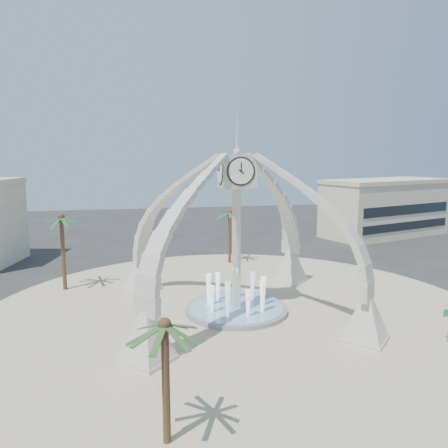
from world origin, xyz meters
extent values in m
plane|color=#282828|center=(0.00, 0.00, 0.00)|extent=(140.00, 140.00, 0.00)
cylinder|color=#C5B693|center=(0.00, 0.00, 0.03)|extent=(40.00, 40.00, 0.06)
cube|color=#BAB4A5|center=(0.00, 0.00, 4.90)|extent=(0.55, 0.55, 9.80)
cube|color=#BAB4A5|center=(0.00, 0.00, 11.05)|extent=(2.50, 2.50, 2.50)
cone|color=#BAB4A5|center=(0.00, 0.00, 14.30)|extent=(0.20, 0.20, 4.00)
cylinder|color=white|center=(0.00, -1.29, 11.05)|extent=(1.84, 0.04, 1.84)
pyramid|color=#BAB4A5|center=(7.07, 7.07, 1.60)|extent=(3.80, 3.80, 3.20)
pyramid|color=#BAB4A5|center=(-7.07, 7.07, 1.60)|extent=(3.80, 3.80, 3.20)
pyramid|color=#BAB4A5|center=(-7.07, -7.07, 1.60)|extent=(3.80, 3.80, 3.20)
pyramid|color=#BAB4A5|center=(7.07, -7.07, 1.60)|extent=(3.80, 3.80, 3.20)
cylinder|color=gray|center=(0.00, 0.00, 0.20)|extent=(8.00, 8.00, 0.40)
cylinder|color=#80A9BF|center=(0.00, 0.00, 0.42)|extent=(7.40, 7.40, 0.04)
cone|color=white|center=(0.00, 0.00, 2.02)|extent=(0.60, 0.60, 3.20)
cube|color=beige|center=(30.00, 28.00, 4.00)|extent=(21.49, 13.79, 8.00)
cube|color=beige|center=(30.00, 28.00, 8.30)|extent=(21.87, 14.17, 0.60)
cylinder|color=brown|center=(-14.02, 8.73, 3.45)|extent=(0.37, 0.37, 6.90)
cylinder|color=brown|center=(2.89, 15.57, 2.98)|extent=(0.35, 0.35, 5.95)
cylinder|color=brown|center=(-6.52, -14.78, 2.73)|extent=(0.34, 0.34, 5.46)
camera|label=1|loc=(-7.58, -31.90, 12.19)|focal=35.00mm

